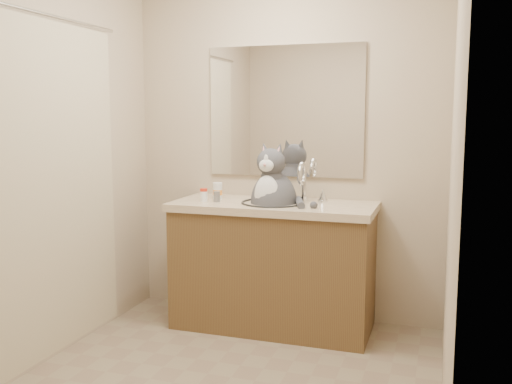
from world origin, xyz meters
TOP-DOWN VIEW (x-y plane):
  - room at (0.00, 0.00)m, footprint 2.22×2.52m
  - vanity at (0.00, 0.96)m, footprint 1.34×0.59m
  - mirror at (0.00, 1.24)m, footprint 1.10×0.02m
  - shower_curtain at (-1.05, 0.10)m, footprint 0.02×1.30m
  - cat at (0.00, 0.96)m, footprint 0.43×0.39m
  - pill_bottle_redcap at (-0.47, 0.88)m, footprint 0.06×0.06m
  - pill_bottle_orange at (-0.42, 1.01)m, footprint 0.07×0.07m
  - grey_canister at (-0.37, 0.88)m, footprint 0.05×0.05m

SIDE VIEW (x-z plane):
  - vanity at x=0.00m, z-range -0.12..1.00m
  - grey_canister at x=-0.37m, z-range 0.85..0.92m
  - cat at x=0.00m, z-range 0.58..1.19m
  - pill_bottle_redcap at x=-0.47m, z-range 0.85..0.94m
  - pill_bottle_orange at x=-0.42m, z-range 0.85..0.96m
  - shower_curtain at x=-1.05m, z-range 0.06..2.00m
  - room at x=0.00m, z-range -0.01..2.41m
  - mirror at x=0.00m, z-range 1.00..1.90m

